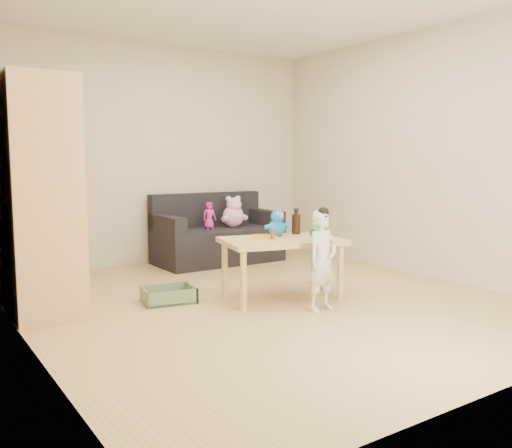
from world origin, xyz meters
TOP-DOWN VIEW (x-y plane):
  - room at (0.00, 0.00)m, footprint 4.50×4.50m
  - wardrobe at (-1.73, 0.81)m, footprint 0.52×1.04m
  - sofa at (0.54, 1.81)m, footprint 1.49×0.75m
  - play_table at (0.14, -0.02)m, footprint 1.15×0.87m
  - storage_bin at (-0.75, 0.42)m, footprint 0.49×0.40m
  - toddler at (0.19, -0.52)m, footprint 0.32×0.23m
  - pink_bear at (0.75, 1.79)m, footprint 0.33×0.30m
  - doll at (0.41, 1.79)m, footprint 0.17×0.13m
  - ring_stacker at (0.51, -0.08)m, footprint 0.16×0.16m
  - brown_bottle at (0.43, 0.15)m, footprint 0.08×0.08m
  - blue_plush at (0.19, 0.12)m, footprint 0.26×0.24m
  - wooden_figure at (0.03, -0.03)m, footprint 0.04×0.04m
  - yellow_book at (0.06, 0.13)m, footprint 0.29×0.29m

SIDE VIEW (x-z plane):
  - storage_bin at x=-0.75m, z-range 0.00..0.13m
  - sofa at x=0.54m, z-range 0.00..0.42m
  - play_table at x=0.14m, z-range 0.00..0.54m
  - toddler at x=0.19m, z-range 0.00..0.81m
  - yellow_book at x=0.06m, z-range 0.54..0.56m
  - doll at x=0.41m, z-range 0.42..0.73m
  - pink_bear at x=0.75m, z-range 0.42..0.74m
  - wooden_figure at x=0.03m, z-range 0.54..0.65m
  - ring_stacker at x=0.51m, z-range 0.52..0.71m
  - brown_bottle at x=0.43m, z-range 0.52..0.76m
  - blue_plush at x=0.19m, z-range 0.54..0.79m
  - wardrobe at x=-1.73m, z-range 0.00..1.88m
  - room at x=0.00m, z-range -0.95..3.55m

